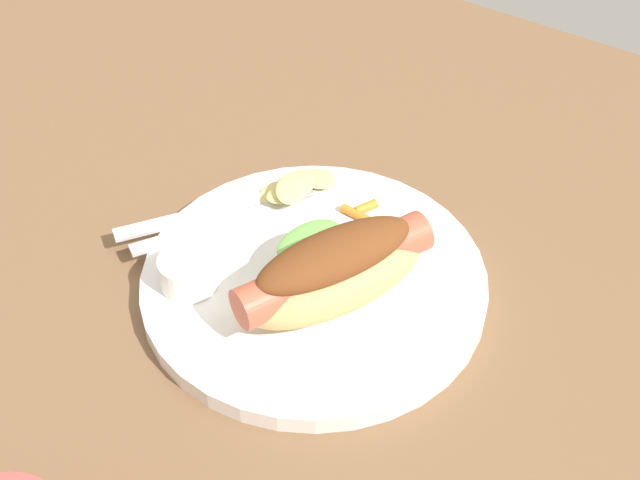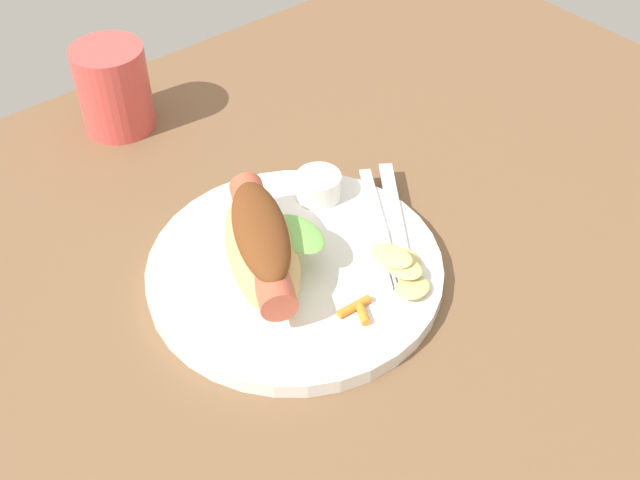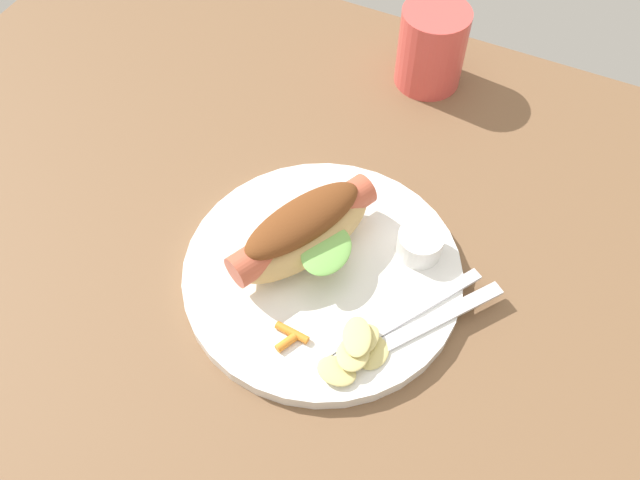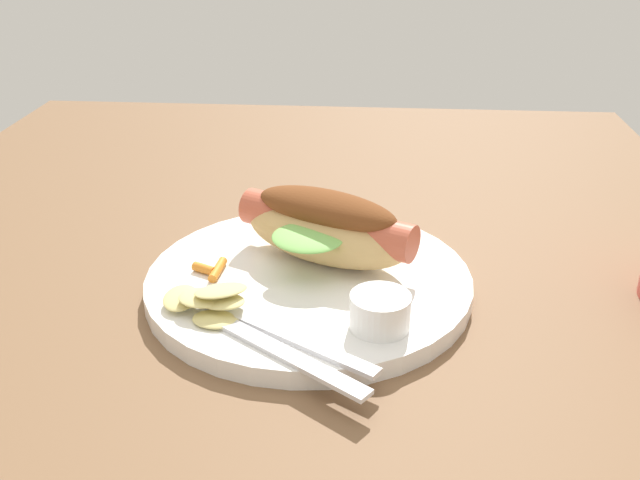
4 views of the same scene
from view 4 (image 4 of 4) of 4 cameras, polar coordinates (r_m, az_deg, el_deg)
ground_plane at (r=61.03cm, az=-3.67°, el=-5.56°), size 120.00×90.00×1.80cm
plate at (r=61.60cm, az=-0.90°, el=-3.34°), size 27.70×27.70×1.60cm
hot_dog at (r=61.98cm, az=0.46°, el=1.09°), size 12.38×16.71×6.42cm
sauce_ramekin at (r=53.59cm, az=4.79°, el=-5.68°), size 4.56×4.56×2.69cm
fork at (r=52.99cm, az=-2.93°, el=-7.49°), size 10.06×15.07×0.40cm
knife at (r=51.19cm, az=-3.11°, el=-8.87°), size 10.16×13.18×0.36cm
chips_pile at (r=56.02cm, az=-8.87°, el=-4.81°), size 5.62×7.23×2.13cm
carrot_garnish at (r=61.77cm, az=-8.57°, el=-2.31°), size 3.40×2.79×0.80cm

